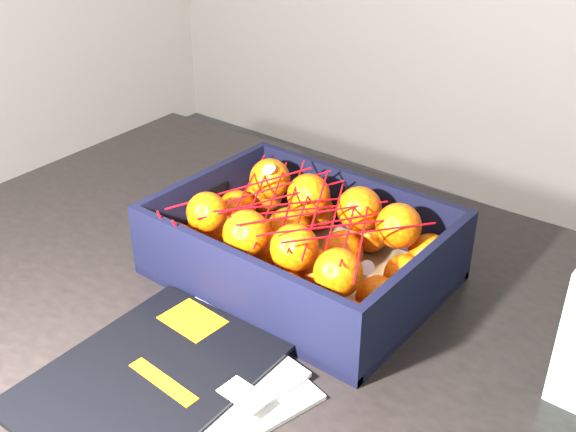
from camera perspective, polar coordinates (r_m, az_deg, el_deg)
The scene contains 5 objects.
table at distance 1.02m, azimuth -0.62°, elevation -10.43°, with size 1.23×0.85×0.75m.
magazine_stack at distance 0.81m, azimuth -10.75°, elevation -13.81°, with size 0.28×0.32×0.02m.
produce_crate at distance 0.97m, azimuth 1.11°, elevation -3.31°, with size 0.38×0.29×0.11m.
clementine_heap at distance 0.95m, azimuth 0.95°, elevation -1.92°, with size 0.36×0.27×0.11m.
mesh_net at distance 0.93m, azimuth 0.56°, elevation 0.46°, with size 0.31×0.25×0.09m.
Camera 1 is at (0.77, -0.63, 1.30)m, focal length 42.71 mm.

